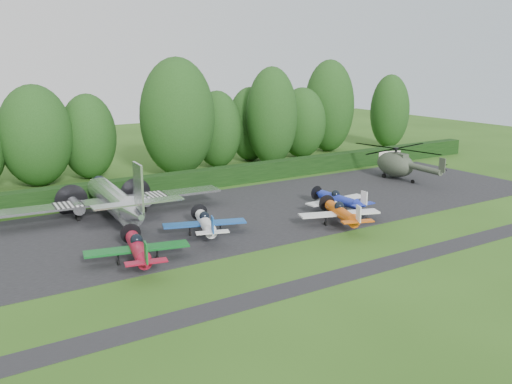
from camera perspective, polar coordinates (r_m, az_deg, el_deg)
ground at (r=42.11m, az=2.93°, el=-5.84°), size 160.00×160.00×0.00m
apron at (r=50.17m, az=-3.72°, el=-2.61°), size 70.00×18.00×0.01m
taxiway_verge at (r=37.72m, az=8.29°, el=-8.36°), size 70.00×2.00×0.00m
hedgerow at (r=59.72m, az=-8.86°, el=-0.09°), size 90.00×1.60×2.00m
transport_plane at (r=50.44m, az=-13.92°, el=-0.78°), size 20.20×15.49×6.47m
light_plane_red at (r=39.80m, az=-11.72°, el=-5.56°), size 7.14×7.50×2.74m
light_plane_white at (r=45.16m, az=-5.08°, el=-3.11°), size 6.59×6.93×2.53m
light_plane_orange at (r=48.09m, az=8.54°, el=-2.10°), size 6.92×7.27×2.66m
light_plane_blue at (r=52.84m, az=8.33°, el=-0.74°), size 6.39×6.72×2.46m
helicopter at (r=67.24m, az=13.81°, el=2.91°), size 11.20×13.11×3.61m
sign_board at (r=76.00m, az=13.21°, el=3.58°), size 3.10×0.12×1.74m
tree_0 at (r=84.17m, az=7.32°, el=8.52°), size 7.23×7.23×13.24m
tree_3 at (r=65.75m, az=-21.19°, el=5.27°), size 7.76×7.76×10.96m
tree_4 at (r=78.98m, az=4.61°, el=6.92°), size 6.58×6.58×9.60m
tree_6 at (r=67.79m, az=-16.42°, el=5.33°), size 6.29×6.29×9.72m
tree_8 at (r=67.25m, az=-7.88°, el=7.43°), size 8.71×8.71×13.74m
tree_9 at (r=73.02m, az=1.58°, el=7.55°), size 6.55×6.55×12.52m
tree_10 at (r=89.34m, az=13.23°, el=7.85°), size 5.83×5.83×11.03m
tree_11 at (r=71.79m, az=-3.88°, el=6.26°), size 5.98×5.98×9.63m
tree_12 at (r=76.26m, az=-0.61°, el=6.79°), size 5.86×5.86×9.80m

